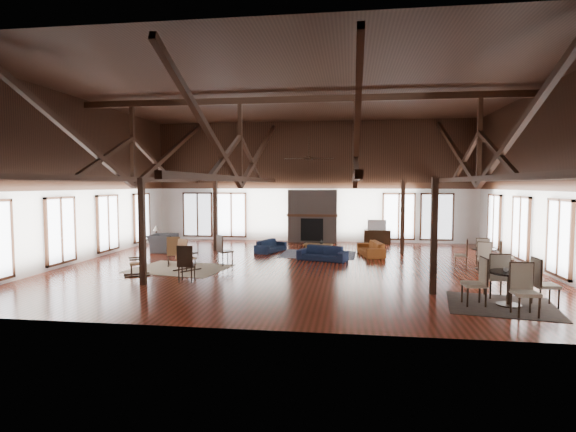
# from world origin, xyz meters

# --- Properties ---
(floor) EXTENTS (16.00, 16.00, 0.00)m
(floor) POSITION_xyz_m (0.00, 0.00, 0.00)
(floor) COLOR maroon
(floor) RESTS_ON ground
(ceiling) EXTENTS (16.00, 14.00, 0.02)m
(ceiling) POSITION_xyz_m (0.00, 0.00, 6.00)
(ceiling) COLOR black
(ceiling) RESTS_ON wall_back
(wall_back) EXTENTS (16.00, 0.02, 6.00)m
(wall_back) POSITION_xyz_m (0.00, 7.00, 3.00)
(wall_back) COLOR white
(wall_back) RESTS_ON floor
(wall_front) EXTENTS (16.00, 0.02, 6.00)m
(wall_front) POSITION_xyz_m (0.00, -7.00, 3.00)
(wall_front) COLOR white
(wall_front) RESTS_ON floor
(wall_left) EXTENTS (0.02, 14.00, 6.00)m
(wall_left) POSITION_xyz_m (-8.00, 0.00, 3.00)
(wall_left) COLOR white
(wall_left) RESTS_ON floor
(wall_right) EXTENTS (0.02, 14.00, 6.00)m
(wall_right) POSITION_xyz_m (8.00, 0.00, 3.00)
(wall_right) COLOR white
(wall_right) RESTS_ON floor
(roof_truss) EXTENTS (15.60, 14.07, 3.14)m
(roof_truss) POSITION_xyz_m (0.00, 0.00, 4.03)
(roof_truss) COLOR black
(roof_truss) RESTS_ON wall_back
(post_grid) EXTENTS (8.16, 7.16, 3.05)m
(post_grid) POSITION_xyz_m (0.00, 0.00, 1.52)
(post_grid) COLOR black
(post_grid) RESTS_ON floor
(fireplace) EXTENTS (2.50, 0.69, 2.60)m
(fireplace) POSITION_xyz_m (0.00, 6.67, 1.29)
(fireplace) COLOR #65564D
(fireplace) RESTS_ON floor
(ceiling_fan) EXTENTS (1.60, 1.60, 0.75)m
(ceiling_fan) POSITION_xyz_m (0.50, -1.00, 3.73)
(ceiling_fan) COLOR black
(ceiling_fan) RESTS_ON roof_truss
(sofa_navy_front) EXTENTS (1.98, 1.25, 0.54)m
(sofa_navy_front) POSITION_xyz_m (0.82, 1.30, 0.27)
(sofa_navy_front) COLOR #121A31
(sofa_navy_front) RESTS_ON floor
(sofa_navy_left) EXTENTS (1.84, 1.20, 0.50)m
(sofa_navy_left) POSITION_xyz_m (-1.49, 3.20, 0.25)
(sofa_navy_left) COLOR #131D35
(sofa_navy_left) RESTS_ON floor
(sofa_orange) EXTENTS (2.01, 1.09, 0.55)m
(sofa_orange) POSITION_xyz_m (2.69, 2.79, 0.28)
(sofa_orange) COLOR brown
(sofa_orange) RESTS_ON floor
(coffee_table) EXTENTS (1.22, 0.75, 0.44)m
(coffee_table) POSITION_xyz_m (0.56, 2.65, 0.38)
(coffee_table) COLOR brown
(coffee_table) RESTS_ON floor
(vase) EXTENTS (0.22, 0.22, 0.18)m
(vase) POSITION_xyz_m (0.70, 2.72, 0.53)
(vase) COLOR #B2B2B2
(vase) RESTS_ON coffee_table
(armchair) EXTENTS (1.21, 1.07, 0.75)m
(armchair) POSITION_xyz_m (-6.02, 2.54, 0.38)
(armchair) COLOR #2C2C2E
(armchair) RESTS_ON floor
(side_table_lamp) EXTENTS (0.42, 0.42, 1.08)m
(side_table_lamp) POSITION_xyz_m (-6.60, 3.17, 0.41)
(side_table_lamp) COLOR black
(side_table_lamp) RESTS_ON floor
(rocking_chair_a) EXTENTS (0.68, 0.89, 1.02)m
(rocking_chair_a) POSITION_xyz_m (-4.32, -0.47, 0.48)
(rocking_chair_a) COLOR olive
(rocking_chair_a) RESTS_ON floor
(rocking_chair_b) EXTENTS (0.81, 0.94, 1.07)m
(rocking_chair_b) POSITION_xyz_m (-3.57, -1.40, 0.50)
(rocking_chair_b) COLOR olive
(rocking_chair_b) RESTS_ON floor
(rocking_chair_c) EXTENTS (0.87, 0.75, 1.00)m
(rocking_chair_c) POSITION_xyz_m (-4.69, -2.30, 0.47)
(rocking_chair_c) COLOR olive
(rocking_chair_c) RESTS_ON floor
(side_chair_a) EXTENTS (0.65, 0.65, 1.09)m
(side_chair_a) POSITION_xyz_m (-2.60, -0.26, 0.63)
(side_chair_a) COLOR black
(side_chair_a) RESTS_ON floor
(side_chair_b) EXTENTS (0.51, 0.51, 1.09)m
(side_chair_b) POSITION_xyz_m (-2.90, -3.05, 0.63)
(side_chair_b) COLOR black
(side_chair_b) RESTS_ON floor
(cafe_table_near) EXTENTS (2.18, 2.18, 1.13)m
(cafe_table_near) POSITION_xyz_m (5.57, -4.46, 0.56)
(cafe_table_near) COLOR black
(cafe_table_near) RESTS_ON floor
(cafe_table_far) EXTENTS (1.92, 1.92, 0.98)m
(cafe_table_far) POSITION_xyz_m (6.31, 0.27, 0.49)
(cafe_table_far) COLOR black
(cafe_table_far) RESTS_ON floor
(cup_near) EXTENTS (0.15, 0.15, 0.09)m
(cup_near) POSITION_xyz_m (5.48, -4.46, 0.86)
(cup_near) COLOR #B2B2B2
(cup_near) RESTS_ON cafe_table_near
(cup_far) EXTENTS (0.13, 0.13, 0.09)m
(cup_far) POSITION_xyz_m (6.33, 0.23, 0.75)
(cup_far) COLOR #B2B2B2
(cup_far) RESTS_ON cafe_table_far
(tv_console) EXTENTS (1.26, 0.47, 0.63)m
(tv_console) POSITION_xyz_m (3.17, 6.75, 0.32)
(tv_console) COLOR black
(tv_console) RESTS_ON floor
(television) EXTENTS (0.90, 0.16, 0.51)m
(television) POSITION_xyz_m (3.15, 6.75, 0.89)
(television) COLOR #B2B2B2
(television) RESTS_ON tv_console
(rug_tan) EXTENTS (3.39, 2.85, 0.01)m
(rug_tan) POSITION_xyz_m (-3.87, -1.04, 0.01)
(rug_tan) COLOR tan
(rug_tan) RESTS_ON floor
(rug_navy) EXTENTS (3.10, 2.39, 0.01)m
(rug_navy) POSITION_xyz_m (0.56, 2.70, 0.01)
(rug_navy) COLOR #1C234F
(rug_navy) RESTS_ON floor
(rug_dark) EXTENTS (2.71, 2.54, 0.01)m
(rug_dark) POSITION_xyz_m (5.40, -4.47, 0.01)
(rug_dark) COLOR black
(rug_dark) RESTS_ON floor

